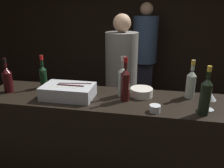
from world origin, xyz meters
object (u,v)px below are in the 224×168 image
Objects in this scene: champagne_bottle at (205,95)px; person_in_hoodie at (144,52)px; person_blond_tee at (121,76)px; red_wine_bottle_burgundy at (43,75)px; candle_votive at (155,108)px; ice_bin_with_bottles at (69,91)px; red_wine_bottle_tall at (125,83)px; white_wine_bottle at (123,80)px; rose_wine_bottle at (191,83)px; red_wine_bottle_black_foil at (8,79)px; wine_glass at (210,97)px; bowl_white at (141,92)px.

champagne_bottle is 0.20× the size of person_in_hoodie.
red_wine_bottle_burgundy is at bearing 100.35° from person_blond_tee.
candle_votive is at bearing -175.85° from champagne_bottle.
red_wine_bottle_tall is at bearing 3.64° from ice_bin_with_bottles.
white_wine_bottle is 1.94m from person_in_hoodie.
ice_bin_with_bottles is 0.26× the size of person_blond_tee.
white_wine_bottle is (-0.29, 0.27, 0.12)m from candle_votive.
rose_wine_bottle reaches higher than red_wine_bottle_burgundy.
red_wine_bottle_black_foil is at bearing 175.26° from champagne_bottle.
rose_wine_bottle is (1.03, 0.20, 0.07)m from ice_bin_with_bottles.
wine_glass is 1.74× the size of candle_votive.
ice_bin_with_bottles is at bearing -163.66° from white_wine_bottle.
white_wine_bottle is 0.21× the size of person_blond_tee.
person_blond_tee is (-0.30, 0.77, -0.10)m from bowl_white.
ice_bin_with_bottles is 0.24× the size of person_in_hoodie.
red_wine_bottle_tall reaches higher than red_wine_bottle_burgundy.
rose_wine_bottle reaches higher than bowl_white.
champagne_bottle reaches higher than ice_bin_with_bottles.
person_in_hoodie is (1.15, 2.04, -0.10)m from red_wine_bottle_black_foil.
rose_wine_bottle reaches higher than red_wine_bottle_black_foil.
champagne_bottle is (0.63, -0.25, 0.00)m from white_wine_bottle.
rose_wine_bottle is at bearing 104.40° from person_in_hoodie.
red_wine_bottle_burgundy is (-0.33, 0.19, 0.07)m from ice_bin_with_bottles.
ice_bin_with_bottles is 0.75m from candle_votive.
rose_wine_bottle is (0.29, 0.34, 0.11)m from candle_votive.
candle_votive is 0.05× the size of person_in_hoodie.
red_wine_bottle_tall reaches higher than white_wine_bottle.
white_wine_bottle is at bearing 87.02° from person_in_hoodie.
red_wine_bottle_tall is (-0.13, -0.13, 0.11)m from bowl_white.
bowl_white is 0.61× the size of red_wine_bottle_burgundy.
champagne_bottle is 0.22× the size of person_blond_tee.
red_wine_bottle_tall is 1.08m from red_wine_bottle_black_foil.
white_wine_bottle is 1.10× the size of red_wine_bottle_burgundy.
red_wine_bottle_burgundy is 0.19× the size of person_blond_tee.
person_blond_tee is (-0.76, 1.04, -0.22)m from champagne_bottle.
person_blond_tee is (-0.71, 0.72, -0.20)m from rose_wine_bottle.
red_wine_bottle_black_foil reaches higher than bowl_white.
champagne_bottle is at bearing -4.74° from red_wine_bottle_black_foil.
person_blond_tee is at bearing 130.57° from wine_glass.
wine_glass is (0.52, -0.18, 0.07)m from bowl_white.
rose_wine_bottle reaches higher than ice_bin_with_bottles.
champagne_bottle is (1.68, -0.14, 0.02)m from red_wine_bottle_black_foil.
bowl_white is 0.21m from red_wine_bottle_tall.
person_in_hoodie is at bearing 88.27° from red_wine_bottle_tall.
ice_bin_with_bottles is at bearing 75.05° from person_in_hoodie.
person_in_hoodie is (-0.07, 1.91, -0.02)m from bowl_white.
bowl_white is 2.37× the size of candle_votive.
candle_votive is 0.41m from white_wine_bottle.
candle_votive is 0.26× the size of red_wine_bottle_black_foil.
ice_bin_with_bottles is 0.48m from white_wine_bottle.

